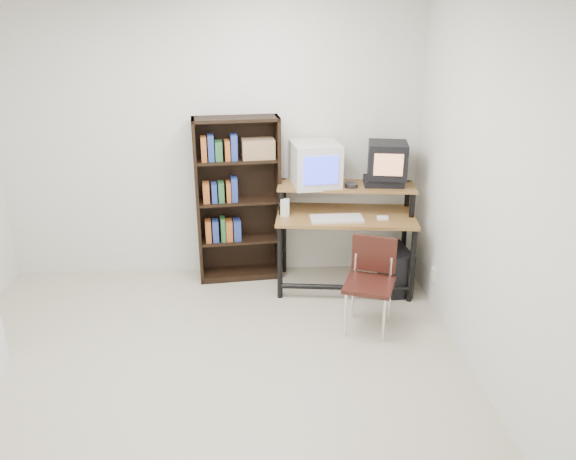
{
  "coord_description": "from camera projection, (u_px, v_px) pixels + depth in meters",
  "views": [
    {
      "loc": [
        0.45,
        -3.27,
        2.51
      ],
      "look_at": [
        0.69,
        1.1,
        0.78
      ],
      "focal_mm": 35.0,
      "sensor_mm": 36.0,
      "label": 1
    }
  ],
  "objects": [
    {
      "name": "wall_outlet",
      "position": [
        433.0,
        275.0,
        5.0
      ],
      "size": [
        0.02,
        0.08,
        0.12
      ],
      "primitive_type": "cube",
      "color": "beige",
      "rests_on": "right_wall"
    },
    {
      "name": "cd_spindle",
      "position": [
        351.0,
        186.0,
        5.14
      ],
      "size": [
        0.15,
        0.15,
        0.05
      ],
      "primitive_type": "cylinder",
      "rotation": [
        0.0,
        0.0,
        -0.28
      ],
      "color": "#26262B",
      "rests_on": "computer_desk"
    },
    {
      "name": "floor",
      "position": [
        199.0,
        393.0,
        3.94
      ],
      "size": [
        4.0,
        4.0,
        0.01
      ],
      "primitive_type": "cube",
      "color": "beige",
      "rests_on": "ground"
    },
    {
      "name": "mouse",
      "position": [
        383.0,
        218.0,
        5.07
      ],
      "size": [
        0.1,
        0.07,
        0.03
      ],
      "primitive_type": "cube",
      "rotation": [
        0.0,
        0.0,
        -0.07
      ],
      "color": "white",
      "rests_on": "mousepad"
    },
    {
      "name": "school_chair",
      "position": [
        371.0,
        275.0,
        4.6
      ],
      "size": [
        0.5,
        0.5,
        0.77
      ],
      "rotation": [
        0.0,
        0.0,
        -0.36
      ],
      "color": "black",
      "rests_on": "floor"
    },
    {
      "name": "right_wall",
      "position": [
        504.0,
        213.0,
        3.56
      ],
      "size": [
        0.01,
        4.0,
        2.6
      ],
      "primitive_type": "cube",
      "color": "silver",
      "rests_on": "floor"
    },
    {
      "name": "crt_tv",
      "position": [
        387.0,
        160.0,
        5.15
      ],
      "size": [
        0.4,
        0.39,
        0.33
      ],
      "rotation": [
        0.0,
        0.0,
        -0.16
      ],
      "color": "black",
      "rests_on": "vcr"
    },
    {
      "name": "crt_monitor",
      "position": [
        315.0,
        164.0,
        5.17
      ],
      "size": [
        0.48,
        0.48,
        0.4
      ],
      "rotation": [
        0.0,
        0.0,
        0.13
      ],
      "color": "beige",
      "rests_on": "computer_desk"
    },
    {
      "name": "bookshelf",
      "position": [
        238.0,
        197.0,
        5.37
      ],
      "size": [
        0.82,
        0.35,
        1.6
      ],
      "rotation": [
        0.0,
        0.0,
        0.11
      ],
      "color": "black",
      "rests_on": "floor"
    },
    {
      "name": "pc_tower",
      "position": [
        396.0,
        269.0,
        5.32
      ],
      "size": [
        0.25,
        0.47,
        0.42
      ],
      "primitive_type": "cube",
      "rotation": [
        0.0,
        0.0,
        0.11
      ],
      "color": "black",
      "rests_on": "floor"
    },
    {
      "name": "desk_speaker",
      "position": [
        285.0,
        208.0,
        5.13
      ],
      "size": [
        0.09,
        0.08,
        0.17
      ],
      "primitive_type": "cube",
      "rotation": [
        0.0,
        0.0,
        -0.1
      ],
      "color": "beige",
      "rests_on": "computer_desk"
    },
    {
      "name": "keyboard",
      "position": [
        337.0,
        219.0,
        5.06
      ],
      "size": [
        0.47,
        0.22,
        0.03
      ],
      "primitive_type": "cube",
      "rotation": [
        0.0,
        0.0,
        0.02
      ],
      "color": "beige",
      "rests_on": "computer_desk"
    },
    {
      "name": "back_wall",
      "position": [
        211.0,
        145.0,
        5.32
      ],
      "size": [
        4.0,
        0.01,
        2.6
      ],
      "primitive_type": "cube",
      "color": "silver",
      "rests_on": "floor"
    },
    {
      "name": "mousepad",
      "position": [
        383.0,
        220.0,
        5.08
      ],
      "size": [
        0.27,
        0.25,
        0.01
      ],
      "primitive_type": "cube",
      "rotation": [
        0.0,
        0.0,
        -0.36
      ],
      "color": "black",
      "rests_on": "computer_desk"
    },
    {
      "name": "computer_desk",
      "position": [
        346.0,
        217.0,
        5.22
      ],
      "size": [
        1.33,
        0.77,
        0.98
      ],
      "rotation": [
        0.0,
        0.0,
        -0.11
      ],
      "color": "brown",
      "rests_on": "floor"
    },
    {
      "name": "vcr",
      "position": [
        383.0,
        182.0,
        5.21
      ],
      "size": [
        0.39,
        0.3,
        0.08
      ],
      "primitive_type": "cube",
      "rotation": [
        0.0,
        0.0,
        -0.11
      ],
      "color": "black",
      "rests_on": "computer_desk"
    }
  ]
}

